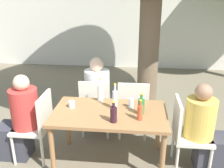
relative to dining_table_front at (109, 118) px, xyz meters
name	(u,v)px	position (x,y,z in m)	size (l,w,h in m)	color
ground_plane	(110,161)	(0.00, 0.00, -0.64)	(30.00, 30.00, 0.00)	#706651
cafe_building_wall	(128,18)	(0.00, 4.36, 0.76)	(10.00, 0.08, 2.80)	silver
dining_table_front	(109,118)	(0.00, 0.00, 0.00)	(1.39, 0.80, 0.72)	#996B42
patio_chair_0	(38,123)	(-0.93, 0.00, -0.12)	(0.44, 0.44, 0.91)	beige
patio_chair_1	(186,131)	(0.93, 0.00, -0.12)	(0.44, 0.44, 0.91)	beige
patio_chair_2	(96,104)	(-0.28, 0.63, -0.12)	(0.44, 0.44, 0.91)	beige
patio_chair_3	(133,106)	(0.28, 0.63, -0.12)	(0.44, 0.44, 0.91)	beige
person_seated_0	(20,122)	(-1.16, 0.00, -0.12)	(0.57, 0.35, 1.16)	#383842
person_seated_1	(206,133)	(1.17, 0.00, -0.14)	(0.58, 0.35, 1.13)	#383842
person_seated_2	(98,97)	(-0.28, 0.87, -0.10)	(0.38, 0.59, 1.19)	#383842
wine_bottle_0	(114,114)	(0.07, -0.24, 0.18)	(0.08, 0.08, 0.25)	#331923
water_bottle_1	(100,92)	(-0.16, 0.31, 0.21)	(0.08, 0.08, 0.32)	silver
soda_bottle_2	(140,112)	(0.37, -0.16, 0.18)	(0.06, 0.06, 0.25)	#DB4C2D
water_bottle_3	(115,99)	(0.06, 0.10, 0.22)	(0.06, 0.06, 0.33)	silver
green_bottle_4	(141,106)	(0.38, -0.01, 0.19)	(0.08, 0.08, 0.26)	#287A38
drinking_glass_0	(72,104)	(-0.49, 0.08, 0.13)	(0.08, 0.08, 0.08)	white
drinking_glass_1	(131,103)	(0.26, 0.15, 0.15)	(0.06, 0.06, 0.12)	silver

